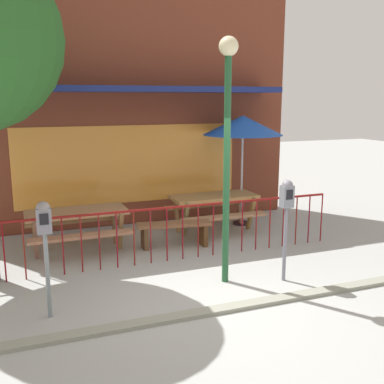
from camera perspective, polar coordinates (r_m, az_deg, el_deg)
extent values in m
plane|color=#9EA09C|center=(6.57, 1.60, -13.42)|extent=(40.00, 40.00, 0.00)
cube|color=#47211F|center=(10.68, -7.78, -3.56)|extent=(7.56, 0.54, 0.01)
cube|color=brown|center=(10.31, -8.22, 11.74)|extent=(7.56, 0.50, 5.64)
cube|color=orange|center=(10.16, -7.65, 3.44)|extent=(4.91, 0.02, 1.70)
cube|color=navy|center=(9.62, -7.28, 12.59)|extent=(6.43, 0.93, 0.12)
cube|color=maroon|center=(7.78, -3.18, -1.99)|extent=(6.35, 0.04, 0.04)
cylinder|color=maroon|center=(7.58, -22.34, -6.99)|extent=(0.02, 0.02, 0.95)
cylinder|color=maroon|center=(7.57, -20.15, -6.84)|extent=(0.02, 0.02, 0.95)
cylinder|color=maroon|center=(7.58, -17.96, -6.68)|extent=(0.02, 0.02, 0.95)
cylinder|color=maroon|center=(7.59, -15.77, -6.51)|extent=(0.02, 0.02, 0.95)
cylinder|color=maroon|center=(7.62, -13.60, -6.33)|extent=(0.02, 0.02, 0.95)
cylinder|color=maroon|center=(7.66, -11.45, -6.14)|extent=(0.02, 0.02, 0.95)
cylinder|color=maroon|center=(7.70, -9.32, -5.95)|extent=(0.02, 0.02, 0.95)
cylinder|color=maroon|center=(7.76, -7.22, -5.75)|extent=(0.02, 0.02, 0.95)
cylinder|color=maroon|center=(7.83, -5.16, -5.54)|extent=(0.02, 0.02, 0.95)
cylinder|color=maroon|center=(7.91, -3.14, -5.34)|extent=(0.02, 0.02, 0.95)
cylinder|color=maroon|center=(8.00, -1.16, -5.13)|extent=(0.02, 0.02, 0.95)
cylinder|color=maroon|center=(8.09, 0.77, -4.92)|extent=(0.02, 0.02, 0.95)
cylinder|color=maroon|center=(8.20, 2.65, -4.71)|extent=(0.02, 0.02, 0.95)
cylinder|color=maroon|center=(8.32, 4.49, -4.50)|extent=(0.02, 0.02, 0.95)
cylinder|color=maroon|center=(8.44, 6.26, -4.30)|extent=(0.02, 0.02, 0.95)
cylinder|color=maroon|center=(8.57, 7.99, -4.09)|extent=(0.02, 0.02, 0.95)
cylinder|color=maroon|center=(8.71, 9.66, -3.89)|extent=(0.02, 0.02, 0.95)
cylinder|color=maroon|center=(8.86, 11.27, -3.69)|extent=(0.02, 0.02, 0.95)
cylinder|color=maroon|center=(9.01, 12.84, -3.49)|extent=(0.02, 0.02, 0.95)
cylinder|color=maroon|center=(9.17, 14.34, -3.30)|extent=(0.02, 0.02, 0.95)
cylinder|color=maroon|center=(9.33, 15.80, -3.12)|extent=(0.02, 0.02, 0.95)
cube|color=#A0734D|center=(8.61, -14.18, -2.45)|extent=(1.81, 0.78, 0.07)
cube|color=#A66F51|center=(8.16, -13.56, -5.38)|extent=(1.80, 0.28, 0.05)
cube|color=#A07C50|center=(9.21, -14.54, -3.47)|extent=(1.80, 0.28, 0.05)
cube|color=#855B49|center=(8.38, -18.82, -5.73)|extent=(0.07, 0.35, 0.78)
cube|color=olive|center=(8.92, -19.02, -4.71)|extent=(0.07, 0.35, 0.78)
cube|color=olive|center=(8.56, -8.89, -4.88)|extent=(0.07, 0.35, 0.78)
cube|color=brown|center=(9.08, -9.68, -3.93)|extent=(0.07, 0.35, 0.78)
cube|color=#A77A44|center=(9.64, 2.76, -0.60)|extent=(1.80, 0.77, 0.07)
cube|color=#A67753|center=(9.22, 4.09, -3.10)|extent=(1.80, 0.27, 0.05)
cube|color=olive|center=(10.20, 1.52, -1.63)|extent=(1.80, 0.27, 0.05)
cube|color=olive|center=(9.21, -0.81, -3.54)|extent=(0.07, 0.35, 0.78)
cube|color=olive|center=(9.72, -1.92, -2.72)|extent=(0.07, 0.35, 0.78)
cube|color=olive|center=(9.79, 7.36, -2.72)|extent=(0.07, 0.35, 0.78)
cube|color=#845D44|center=(10.27, 5.91, -2.00)|extent=(0.07, 0.35, 0.78)
cylinder|color=black|center=(10.36, 6.08, -3.85)|extent=(0.36, 0.36, 0.05)
cylinder|color=#B0B4BC|center=(10.12, 6.22, 2.47)|extent=(0.04, 0.04, 2.36)
cone|color=blue|center=(10.01, 6.35, 8.27)|extent=(1.73, 1.73, 0.42)
cube|color=brown|center=(8.64, -2.24, -4.02)|extent=(1.43, 0.56, 0.06)
cube|color=brown|center=(8.65, -5.92, -5.62)|extent=(0.08, 0.29, 0.45)
cube|color=brown|center=(8.80, 1.39, -5.25)|extent=(0.08, 0.29, 0.45)
cylinder|color=slate|center=(7.19, 11.47, -6.38)|extent=(0.06, 0.06, 1.17)
cube|color=slate|center=(7.00, 11.72, -0.53)|extent=(0.18, 0.14, 0.33)
sphere|color=slate|center=(6.97, 11.78, 0.80)|extent=(0.17, 0.17, 0.17)
cube|color=black|center=(6.93, 12.06, -0.33)|extent=(0.11, 0.01, 0.15)
cylinder|color=slate|center=(6.19, -17.53, -9.92)|extent=(0.06, 0.06, 1.13)
cube|color=slate|center=(5.97, -17.95, -3.43)|extent=(0.18, 0.14, 0.32)
sphere|color=slate|center=(5.93, -18.05, -1.93)|extent=(0.17, 0.17, 0.17)
cube|color=black|center=(5.89, -17.93, -3.24)|extent=(0.11, 0.01, 0.14)
cylinder|color=#1F512D|center=(6.77, 4.33, 2.28)|extent=(0.10, 0.10, 3.37)
sphere|color=beige|center=(6.72, 4.57, 17.64)|extent=(0.28, 0.28, 0.28)
cube|color=gray|center=(6.27, 2.91, -14.72)|extent=(10.59, 0.20, 0.11)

